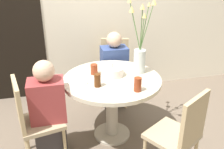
% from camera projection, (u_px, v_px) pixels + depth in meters
% --- Properties ---
extents(ground_plane, '(16.00, 16.00, 0.00)m').
position_uv_depth(ground_plane, '(112.00, 134.00, 2.94)').
color(ground_plane, '#6B5B4C').
extents(wall_back, '(8.00, 0.05, 2.60)m').
position_uv_depth(wall_back, '(92.00, 5.00, 3.48)').
color(wall_back, beige).
rests_on(wall_back, ground_plane).
extents(doorway_panel, '(0.90, 0.01, 2.05)m').
position_uv_depth(doorway_panel, '(9.00, 30.00, 3.33)').
color(doorway_panel, black).
rests_on(doorway_panel, ground_plane).
extents(dining_table, '(1.04, 1.04, 0.74)m').
position_uv_depth(dining_table, '(112.00, 91.00, 2.70)').
color(dining_table, beige).
rests_on(dining_table, ground_plane).
extents(chair_near_front, '(0.49, 0.49, 0.89)m').
position_uv_depth(chair_near_front, '(114.00, 68.00, 3.51)').
color(chair_near_front, tan).
rests_on(chair_near_front, ground_plane).
extents(chair_far_back, '(0.48, 0.48, 0.89)m').
position_uv_depth(chair_far_back, '(32.00, 117.00, 2.40)').
color(chair_far_back, tan).
rests_on(chair_far_back, ground_plane).
extents(chair_right_flank, '(0.55, 0.55, 0.89)m').
position_uv_depth(chair_right_flank, '(181.00, 132.00, 2.19)').
color(chair_right_flank, tan).
rests_on(chair_right_flank, ground_plane).
extents(birthday_cake, '(0.24, 0.24, 0.14)m').
position_uv_depth(birthday_cake, '(112.00, 71.00, 2.68)').
color(birthday_cake, white).
rests_on(birthday_cake, dining_table).
extents(flower_vase, '(0.27, 0.39, 0.78)m').
position_uv_depth(flower_vase, '(140.00, 52.00, 2.69)').
color(flower_vase, silver).
rests_on(flower_vase, dining_table).
extents(side_plate, '(0.20, 0.20, 0.01)m').
position_uv_depth(side_plate, '(78.00, 82.00, 2.53)').
color(side_plate, white).
rests_on(side_plate, dining_table).
extents(drink_glass_0, '(0.07, 0.07, 0.13)m').
position_uv_depth(drink_glass_0, '(97.00, 80.00, 2.43)').
color(drink_glass_0, '#51280F').
rests_on(drink_glass_0, dining_table).
extents(drink_glass_1, '(0.07, 0.07, 0.14)m').
position_uv_depth(drink_glass_1, '(138.00, 84.00, 2.34)').
color(drink_glass_1, maroon).
rests_on(drink_glass_1, dining_table).
extents(drink_glass_2, '(0.08, 0.08, 0.11)m').
position_uv_depth(drink_glass_2, '(94.00, 69.00, 2.70)').
color(drink_glass_2, maroon).
rests_on(drink_glass_2, dining_table).
extents(person_boy, '(0.34, 0.24, 1.05)m').
position_uv_depth(person_boy, '(114.00, 73.00, 3.37)').
color(person_boy, '#383333').
rests_on(person_boy, ground_plane).
extents(person_guest, '(0.34, 0.24, 1.05)m').
position_uv_depth(person_guest, '(49.00, 113.00, 2.46)').
color(person_guest, '#383333').
rests_on(person_guest, ground_plane).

